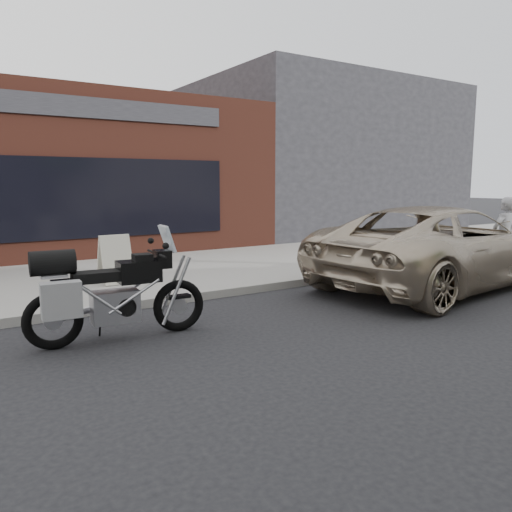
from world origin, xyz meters
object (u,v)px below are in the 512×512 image
motorcycle (107,293)px  sandwich_sign (115,259)px  minivan (441,247)px  pedestrian (504,237)px

motorcycle → sandwich_sign: motorcycle is taller
minivan → sandwich_sign: (-5.60, 3.19, -0.19)m
pedestrian → sandwich_sign: 8.29m
motorcycle → sandwich_sign: size_ratio=2.55×
motorcycle → minivan: size_ratio=0.41×
motorcycle → sandwich_sign: (1.06, 3.10, -0.03)m
motorcycle → pedestrian: bearing=2.9°
minivan → sandwich_sign: 6.45m
minivan → sandwich_sign: minivan is taller
minivan → pedestrian: 2.00m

